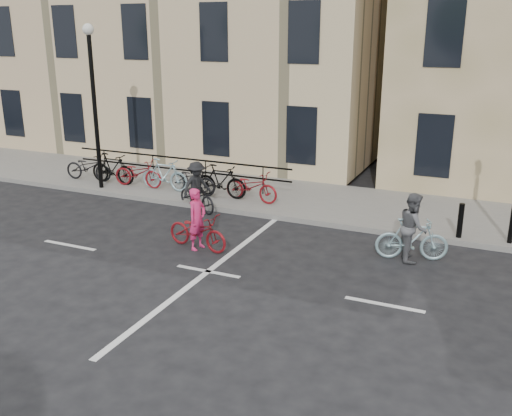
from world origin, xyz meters
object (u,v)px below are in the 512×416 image
at_px(cyclist_grey, 412,233).
at_px(lamp_post, 93,87).
at_px(cyclist_dark, 197,191).
at_px(cyclist_pink, 197,228).

bearing_deg(cyclist_grey, lamp_post, 63.85).
relative_size(lamp_post, cyclist_dark, 2.96).
height_order(lamp_post, cyclist_pink, lamp_post).
bearing_deg(cyclist_pink, cyclist_grey, -64.65).
xyz_separation_m(lamp_post, cyclist_grey, (10.57, -1.79, -2.82)).
bearing_deg(cyclist_dark, cyclist_pink, -124.84).
distance_m(lamp_post, cyclist_pink, 7.09).
height_order(cyclist_grey, cyclist_dark, cyclist_grey).
bearing_deg(cyclist_pink, cyclist_dark, 39.14).
distance_m(cyclist_pink, cyclist_dark, 3.16).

